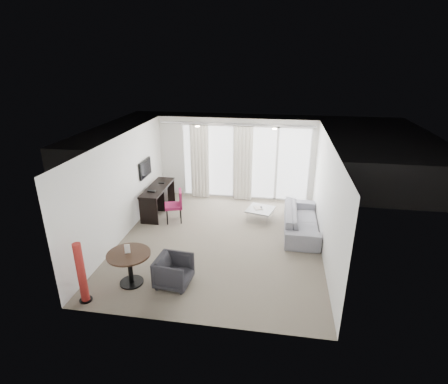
# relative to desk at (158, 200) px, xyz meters

# --- Properties ---
(floor) EXTENTS (5.00, 6.00, 0.00)m
(floor) POSITION_rel_desk_xyz_m (2.11, -1.40, -0.41)
(floor) COLOR #6A6052
(floor) RESTS_ON ground
(ceiling) EXTENTS (5.00, 6.00, 0.00)m
(ceiling) POSITION_rel_desk_xyz_m (2.11, -1.40, 2.19)
(ceiling) COLOR white
(ceiling) RESTS_ON ground
(wall_left) EXTENTS (0.00, 6.00, 2.60)m
(wall_left) POSITION_rel_desk_xyz_m (-0.39, -1.40, 0.89)
(wall_left) COLOR silver
(wall_left) RESTS_ON ground
(wall_right) EXTENTS (0.00, 6.00, 2.60)m
(wall_right) POSITION_rel_desk_xyz_m (4.61, -1.40, 0.89)
(wall_right) COLOR silver
(wall_right) RESTS_ON ground
(wall_front) EXTENTS (5.00, 0.00, 2.60)m
(wall_front) POSITION_rel_desk_xyz_m (2.11, -4.40, 0.89)
(wall_front) COLOR silver
(wall_front) RESTS_ON ground
(window_panel) EXTENTS (4.00, 0.02, 2.38)m
(window_panel) POSITION_rel_desk_xyz_m (2.41, 1.58, 0.79)
(window_panel) COLOR white
(window_panel) RESTS_ON ground
(window_frame) EXTENTS (4.10, 0.06, 2.44)m
(window_frame) POSITION_rel_desk_xyz_m (2.41, 1.57, 0.79)
(window_frame) COLOR white
(window_frame) RESTS_ON ground
(curtain_left) EXTENTS (0.60, 0.20, 2.38)m
(curtain_left) POSITION_rel_desk_xyz_m (0.96, 1.42, 0.79)
(curtain_left) COLOR beige
(curtain_left) RESTS_ON ground
(curtain_right) EXTENTS (0.60, 0.20, 2.38)m
(curtain_right) POSITION_rel_desk_xyz_m (2.36, 1.42, 0.79)
(curtain_right) COLOR beige
(curtain_right) RESTS_ON ground
(curtain_track) EXTENTS (4.80, 0.04, 0.04)m
(curtain_track) POSITION_rel_desk_xyz_m (2.11, 1.42, 2.04)
(curtain_track) COLOR #B2B2B7
(curtain_track) RESTS_ON ceiling
(downlight_a) EXTENTS (0.12, 0.12, 0.02)m
(downlight_a) POSITION_rel_desk_xyz_m (1.21, 0.20, 2.18)
(downlight_a) COLOR #FFE0B2
(downlight_a) RESTS_ON ceiling
(downlight_b) EXTENTS (0.12, 0.12, 0.02)m
(downlight_b) POSITION_rel_desk_xyz_m (3.31, 0.20, 2.18)
(downlight_b) COLOR #FFE0B2
(downlight_b) RESTS_ON ceiling
(desk) EXTENTS (0.54, 1.73, 0.81)m
(desk) POSITION_rel_desk_xyz_m (0.00, 0.00, 0.00)
(desk) COLOR black
(desk) RESTS_ON floor
(tv) EXTENTS (0.05, 0.80, 0.50)m
(tv) POSITION_rel_desk_xyz_m (-0.34, 0.05, 0.94)
(tv) COLOR black
(tv) RESTS_ON wall_left
(desk_chair) EXTENTS (0.63, 0.61, 0.92)m
(desk_chair) POSITION_rel_desk_xyz_m (0.62, -0.52, 0.06)
(desk_chair) COLOR maroon
(desk_chair) RESTS_ON floor
(round_table) EXTENTS (0.96, 0.96, 0.71)m
(round_table) POSITION_rel_desk_xyz_m (0.59, -3.44, -0.05)
(round_table) COLOR black
(round_table) RESTS_ON floor
(menu_card) EXTENTS (0.11, 0.05, 0.20)m
(menu_card) POSITION_rel_desk_xyz_m (0.57, -3.43, 0.31)
(menu_card) COLOR white
(menu_card) RESTS_ON round_table
(red_lamp) EXTENTS (0.29, 0.29, 1.25)m
(red_lamp) POSITION_rel_desk_xyz_m (-0.07, -4.11, 0.22)
(red_lamp) COLOR maroon
(red_lamp) RESTS_ON floor
(tub_armchair) EXTENTS (0.76, 0.74, 0.64)m
(tub_armchair) POSITION_rel_desk_xyz_m (1.49, -3.35, -0.09)
(tub_armchair) COLOR #242429
(tub_armchair) RESTS_ON floor
(coffee_table) EXTENTS (0.87, 0.87, 0.32)m
(coffee_table) POSITION_rel_desk_xyz_m (3.04, 0.02, -0.24)
(coffee_table) COLOR gray
(coffee_table) RESTS_ON floor
(remote) EXTENTS (0.07, 0.16, 0.02)m
(remote) POSITION_rel_desk_xyz_m (3.06, 0.08, -0.05)
(remote) COLOR black
(remote) RESTS_ON coffee_table
(magazine) EXTENTS (0.33, 0.37, 0.02)m
(magazine) POSITION_rel_desk_xyz_m (2.96, 0.06, -0.05)
(magazine) COLOR gray
(magazine) RESTS_ON coffee_table
(sofa) EXTENTS (0.87, 2.23, 0.65)m
(sofa) POSITION_rel_desk_xyz_m (4.16, -0.56, -0.08)
(sofa) COLOR slate
(sofa) RESTS_ON floor
(terrace_slab) EXTENTS (5.60, 3.00, 0.12)m
(terrace_slab) POSITION_rel_desk_xyz_m (2.41, 3.10, -0.47)
(terrace_slab) COLOR #4D4D50
(terrace_slab) RESTS_ON ground
(rattan_chair_a) EXTENTS (0.53, 0.53, 0.77)m
(rattan_chair_a) POSITION_rel_desk_xyz_m (3.23, 2.61, -0.02)
(rattan_chair_a) COLOR brown
(rattan_chair_a) RESTS_ON terrace_slab
(rattan_chair_b) EXTENTS (0.76, 0.76, 0.89)m
(rattan_chair_b) POSITION_rel_desk_xyz_m (3.99, 2.70, 0.04)
(rattan_chair_b) COLOR brown
(rattan_chair_b) RESTS_ON terrace_slab
(rattan_table) EXTENTS (0.67, 0.67, 0.56)m
(rattan_table) POSITION_rel_desk_xyz_m (3.12, 2.89, -0.13)
(rattan_table) COLOR brown
(rattan_table) RESTS_ON terrace_slab
(balustrade) EXTENTS (5.50, 0.06, 1.05)m
(balustrade) POSITION_rel_desk_xyz_m (2.41, 4.55, 0.09)
(balustrade) COLOR #B2B2B7
(balustrade) RESTS_ON terrace_slab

